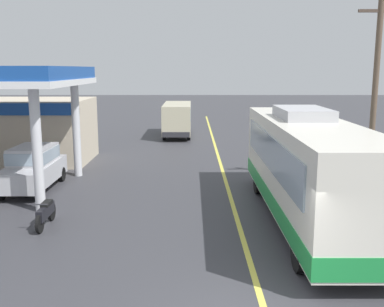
{
  "coord_description": "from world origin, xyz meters",
  "views": [
    {
      "loc": [
        -1.53,
        -8.03,
        5.0
      ],
      "look_at": [
        -1.5,
        10.0,
        1.6
      ],
      "focal_mm": 42.05,
      "sensor_mm": 36.0,
      "label": 1
    }
  ],
  "objects_px": {
    "coach_bus_main": "(307,170)",
    "minibus_opposing_lane": "(177,117)",
    "pedestrian_near_pump": "(44,166)",
    "car_at_pump": "(32,166)",
    "motorcycle_parked_forecourt": "(45,213)"
  },
  "relations": [
    {
      "from": "coach_bus_main",
      "to": "minibus_opposing_lane",
      "type": "distance_m",
      "value": 19.84
    },
    {
      "from": "coach_bus_main",
      "to": "pedestrian_near_pump",
      "type": "relative_size",
      "value": 6.65
    },
    {
      "from": "coach_bus_main",
      "to": "car_at_pump",
      "type": "distance_m",
      "value": 11.2
    },
    {
      "from": "car_at_pump",
      "to": "minibus_opposing_lane",
      "type": "xyz_separation_m",
      "value": [
        5.55,
        15.3,
        0.46
      ]
    },
    {
      "from": "coach_bus_main",
      "to": "car_at_pump",
      "type": "bearing_deg",
      "value": 159.47
    },
    {
      "from": "coach_bus_main",
      "to": "car_at_pump",
      "type": "height_order",
      "value": "coach_bus_main"
    },
    {
      "from": "car_at_pump",
      "to": "coach_bus_main",
      "type": "bearing_deg",
      "value": -20.53
    },
    {
      "from": "minibus_opposing_lane",
      "to": "car_at_pump",
      "type": "bearing_deg",
      "value": -109.93
    },
    {
      "from": "motorcycle_parked_forecourt",
      "to": "pedestrian_near_pump",
      "type": "distance_m",
      "value": 5.05
    },
    {
      "from": "coach_bus_main",
      "to": "minibus_opposing_lane",
      "type": "relative_size",
      "value": 1.8
    },
    {
      "from": "car_at_pump",
      "to": "motorcycle_parked_forecourt",
      "type": "relative_size",
      "value": 2.33
    },
    {
      "from": "minibus_opposing_lane",
      "to": "motorcycle_parked_forecourt",
      "type": "distance_m",
      "value": 20.18
    },
    {
      "from": "pedestrian_near_pump",
      "to": "coach_bus_main",
      "type": "bearing_deg",
      "value": -22.5
    },
    {
      "from": "minibus_opposing_lane",
      "to": "motorcycle_parked_forecourt",
      "type": "height_order",
      "value": "minibus_opposing_lane"
    },
    {
      "from": "coach_bus_main",
      "to": "motorcycle_parked_forecourt",
      "type": "height_order",
      "value": "coach_bus_main"
    }
  ]
}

